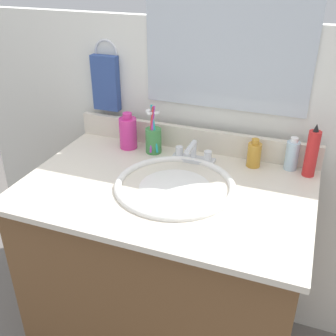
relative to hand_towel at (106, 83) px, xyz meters
name	(u,v)px	position (x,y,z in m)	size (l,w,h in m)	color
vanity_cabinet	(166,280)	(0.38, -0.32, -0.64)	(0.92, 0.58, 0.80)	brown
countertop	(165,189)	(0.38, -0.32, -0.23)	(0.96, 0.63, 0.02)	beige
backsplash	(193,139)	(0.38, -0.02, -0.17)	(0.96, 0.02, 0.09)	beige
back_wall	(196,179)	(0.38, 0.04, -0.39)	(2.06, 0.04, 1.30)	silver
mirror_panel	(228,30)	(0.48, 0.02, 0.23)	(0.60, 0.01, 0.56)	#B2BCC6
towel_ring	(106,52)	(0.00, 0.02, 0.12)	(0.10, 0.10, 0.01)	silver
hand_towel	(106,83)	(0.00, 0.00, 0.00)	(0.11, 0.04, 0.22)	#334C8C
sink_basin	(175,194)	(0.41, -0.32, -0.25)	(0.40, 0.40, 0.11)	white
faucet	(193,155)	(0.41, -0.12, -0.19)	(0.16, 0.10, 0.08)	silver
bottle_gel_clear	(292,155)	(0.75, -0.05, -0.16)	(0.05, 0.05, 0.12)	silver
bottle_soap_pink	(128,132)	(0.14, -0.09, -0.16)	(0.07, 0.07, 0.14)	#D8338C
bottle_spray_red	(312,153)	(0.82, -0.08, -0.13)	(0.04, 0.04, 0.19)	red
bottle_oil_amber	(254,154)	(0.63, -0.08, -0.17)	(0.05, 0.05, 0.11)	gold
cup_green	(153,139)	(0.24, -0.10, -0.17)	(0.06, 0.08, 0.19)	#3F8C47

